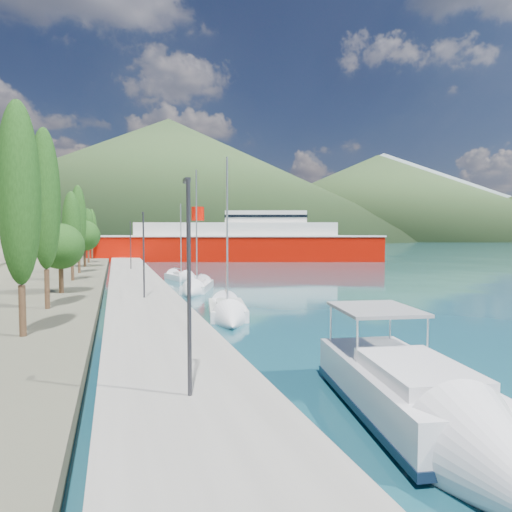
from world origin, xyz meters
name	(u,v)px	position (x,y,z in m)	size (l,w,h in m)	color
ground	(151,250)	(0.00, 120.00, 0.00)	(1400.00, 1400.00, 0.00)	#164755
quay	(135,282)	(-9.00, 26.00, 0.40)	(5.00, 88.00, 0.80)	gray
hills_far	(217,186)	(138.59, 618.73, 77.39)	(1480.00, 900.00, 180.00)	gray
hills_near	(235,187)	(98.04, 372.50, 49.18)	(1010.00, 520.00, 115.00)	#2F4824
tree_row	(77,229)	(-14.92, 32.46, 5.81)	(4.24, 64.86, 11.06)	#47301E
lamp_posts	(142,250)	(-9.00, 14.19, 4.08)	(0.15, 45.59, 6.06)	#2D2D33
motor_cruiser	(433,419)	(-3.31, -10.34, 0.60)	(4.68, 10.30, 3.66)	#111E33
sailboat_near	(229,316)	(-4.36, 6.11, 0.30)	(3.72, 8.01, 11.08)	silver
sailboat_mid	(194,290)	(-4.24, 18.93, 0.30)	(4.94, 8.64, 12.08)	silver
sailboat_far	(186,278)	(-3.40, 28.95, 0.28)	(3.59, 6.80, 9.55)	silver
ferry	(238,243)	(12.51, 63.28, 3.41)	(57.29, 29.11, 11.20)	#B10C01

